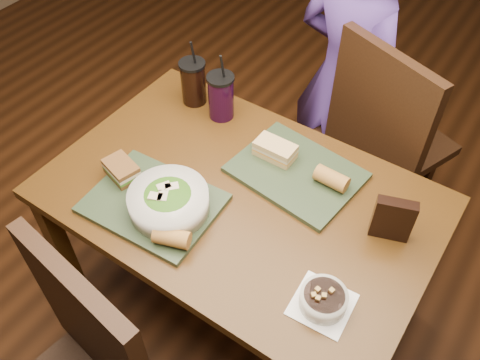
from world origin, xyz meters
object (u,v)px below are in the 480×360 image
dining_table (240,211)px  diner (345,81)px  sandwich_far (275,150)px  chair_far (380,137)px  sandwich_near (122,170)px  soup_bowl (323,299)px  chip_bag (393,219)px  cup_cola (193,82)px  tray_near (153,203)px  baguette_far (331,179)px  tray_far (296,172)px  baguette_near (172,237)px  salad_bowl (169,200)px  cup_berry (221,96)px

dining_table → diner: diner is taller
dining_table → sandwich_far: bearing=87.3°
chair_far → sandwich_far: bearing=-114.5°
sandwich_far → sandwich_near: bearing=-135.3°
dining_table → soup_bowl: 0.49m
chair_far → chip_bag: chair_far is taller
cup_cola → dining_table: bearing=-35.5°
tray_near → baguette_far: size_ratio=3.65×
tray_far → baguette_far: size_ratio=3.65×
tray_far → baguette_near: (-0.16, -0.48, 0.04)m
diner → baguette_near: bearing=100.3°
tray_near → sandwich_near: size_ratio=3.04×
baguette_far → chip_bag: 0.26m
sandwich_far → baguette_near: bearing=-96.9°
tray_far → sandwich_far: sandwich_far is taller
soup_bowl → sandwich_near: bearing=177.1°
chip_bag → tray_near: bearing=-174.2°
sandwich_near → baguette_far: (0.61, 0.37, 0.00)m
baguette_near → chip_bag: chip_bag is taller
sandwich_near → chip_bag: bearing=19.0°
tray_near → tray_far: bearing=50.5°
sandwich_far → dining_table: bearing=-92.7°
tray_near → baguette_near: size_ratio=3.74×
diner → chair_far: bearing=168.3°
soup_bowl → chip_bag: size_ratio=1.09×
tray_far → baguette_near: size_ratio=3.74×
dining_table → chip_bag: (0.48, 0.12, 0.17)m
baguette_near → dining_table: bearing=80.2°
soup_bowl → baguette_far: bearing=114.8°
sandwich_near → baguette_far: bearing=31.1°
baguette_near → tray_far: bearing=71.4°
dining_table → sandwich_near: sandwich_near is taller
dining_table → cup_cola: size_ratio=4.64×
sandwich_far → baguette_near: sandwich_far is taller
soup_bowl → salad_bowl: bearing=178.4°
dining_table → cup_berry: size_ratio=4.59×
soup_bowl → sandwich_near: 0.80m
salad_bowl → baguette_far: bearing=45.8°
tray_far → baguette_far: (0.13, 0.01, 0.04)m
tray_far → cup_cola: bearing=167.3°
diner → soup_bowl: 1.10m
baguette_near → cup_berry: (-0.24, 0.59, 0.05)m
chip_bag → diner: bearing=105.8°
sandwich_far → cup_berry: 0.32m
tray_near → salad_bowl: size_ratio=1.62×
cup_cola → cup_berry: 0.14m
baguette_near → baguette_far: (0.29, 0.49, 0.00)m
cup_cola → soup_bowl: bearing=-31.2°
diner → baguette_near: (-0.05, -1.10, 0.08)m
sandwich_near → soup_bowl: bearing=-2.9°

